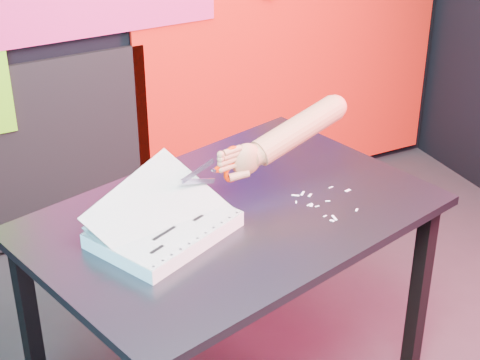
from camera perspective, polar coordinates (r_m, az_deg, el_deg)
room at (r=2.14m, az=9.06°, el=10.16°), size 3.01×3.01×2.71m
backdrop at (r=3.52m, az=-4.50°, el=11.22°), size 2.88×0.05×2.08m
work_table at (r=2.51m, az=-0.62°, el=-4.06°), size 1.38×1.10×0.75m
printout_stack at (r=2.34m, az=-5.44°, el=-3.47°), size 0.48×0.42×0.20m
scissors at (r=2.45m, az=-0.84°, el=1.03°), size 0.22×0.05×0.12m
hand_forearm at (r=2.56m, az=3.54°, el=3.25°), size 0.49×0.14×0.18m
paper_clippings at (r=2.52m, az=5.79°, el=-1.60°), size 0.20×0.20×0.00m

